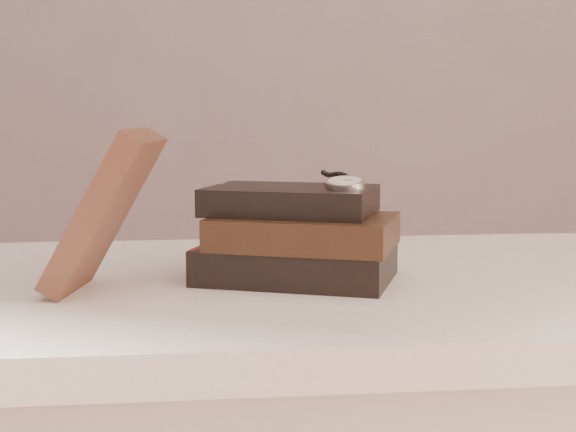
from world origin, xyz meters
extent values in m
cube|color=white|center=(0.00, 0.35, 0.73)|extent=(1.00, 0.60, 0.04)
cube|color=white|center=(0.00, 0.35, 0.67)|extent=(0.88, 0.49, 0.08)
cube|color=black|center=(-0.06, 0.33, 0.77)|extent=(0.25, 0.22, 0.04)
cube|color=beige|center=(-0.06, 0.33, 0.77)|extent=(0.24, 0.20, 0.03)
cube|color=gold|center=(-0.15, 0.39, 0.77)|extent=(0.01, 0.01, 0.04)
cube|color=maroon|center=(-0.16, 0.37, 0.77)|extent=(0.06, 0.13, 0.04)
cube|color=black|center=(-0.05, 0.32, 0.81)|extent=(0.24, 0.20, 0.04)
cube|color=beige|center=(-0.05, 0.32, 0.81)|extent=(0.23, 0.19, 0.03)
cube|color=gold|center=(-0.14, 0.38, 0.81)|extent=(0.01, 0.01, 0.04)
cube|color=black|center=(-0.06, 0.34, 0.84)|extent=(0.22, 0.19, 0.03)
cube|color=beige|center=(-0.06, 0.34, 0.84)|extent=(0.21, 0.18, 0.02)
cube|color=gold|center=(-0.14, 0.39, 0.84)|extent=(0.01, 0.01, 0.03)
cube|color=#43241A|center=(-0.27, 0.29, 0.84)|extent=(0.14, 0.14, 0.18)
cylinder|color=silver|center=(-0.01, 0.30, 0.86)|extent=(0.06, 0.06, 0.02)
cylinder|color=white|center=(-0.01, 0.30, 0.87)|extent=(0.05, 0.05, 0.01)
torus|color=silver|center=(-0.01, 0.30, 0.87)|extent=(0.05, 0.05, 0.01)
cylinder|color=silver|center=(0.00, 0.32, 0.86)|extent=(0.01, 0.01, 0.01)
cube|color=black|center=(-0.01, 0.30, 0.87)|extent=(0.01, 0.01, 0.00)
cube|color=black|center=(-0.01, 0.30, 0.87)|extent=(0.01, 0.00, 0.00)
sphere|color=black|center=(0.00, 0.33, 0.87)|extent=(0.01, 0.01, 0.01)
sphere|color=black|center=(0.00, 0.34, 0.87)|extent=(0.01, 0.01, 0.01)
sphere|color=black|center=(0.00, 0.35, 0.87)|extent=(0.01, 0.01, 0.01)
sphere|color=black|center=(-0.01, 0.36, 0.87)|extent=(0.01, 0.01, 0.01)
sphere|color=black|center=(-0.01, 0.37, 0.87)|extent=(0.01, 0.01, 0.01)
sphere|color=black|center=(-0.01, 0.38, 0.87)|extent=(0.01, 0.01, 0.01)
sphere|color=black|center=(-0.01, 0.39, 0.87)|extent=(0.01, 0.01, 0.01)
sphere|color=black|center=(-0.01, 0.40, 0.87)|extent=(0.01, 0.01, 0.01)
sphere|color=black|center=(-0.02, 0.42, 0.87)|extent=(0.01, 0.01, 0.01)
torus|color=silver|center=(-0.13, 0.43, 0.81)|extent=(0.05, 0.03, 0.04)
torus|color=silver|center=(-0.08, 0.41, 0.81)|extent=(0.05, 0.03, 0.04)
cylinder|color=silver|center=(-0.11, 0.42, 0.81)|extent=(0.01, 0.01, 0.00)
cylinder|color=silver|center=(-0.13, 0.48, 0.81)|extent=(0.04, 0.09, 0.02)
cylinder|color=silver|center=(-0.05, 0.45, 0.81)|extent=(0.04, 0.09, 0.02)
camera|label=1|loc=(-0.18, -0.61, 0.95)|focal=52.16mm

